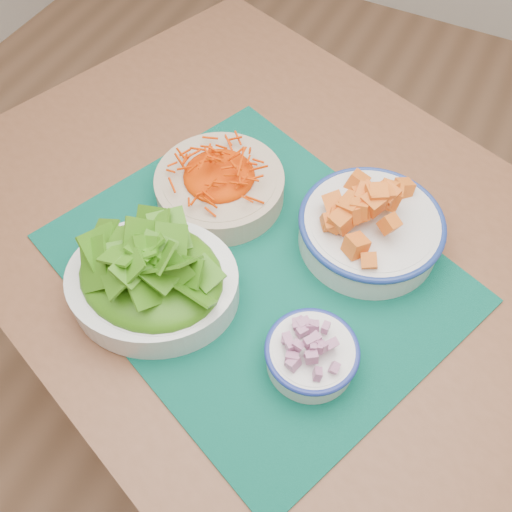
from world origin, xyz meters
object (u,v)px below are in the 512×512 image
(carrot_bowl, at_px, (219,181))
(lettuce_bowl, at_px, (151,274))
(table, at_px, (297,283))
(onion_bowl, at_px, (312,352))
(squash_bowl, at_px, (372,221))
(placemat, at_px, (256,267))

(carrot_bowl, bearing_deg, lettuce_bowl, -87.82)
(table, xyz_separation_m, onion_bowl, (0.09, -0.17, 0.13))
(table, height_order, lettuce_bowl, lettuce_bowl)
(table, distance_m, squash_bowl, 0.19)
(placemat, relative_size, squash_bowl, 2.28)
(placemat, relative_size, onion_bowl, 4.28)
(carrot_bowl, xyz_separation_m, onion_bowl, (0.27, -0.22, -0.01))
(placemat, height_order, squash_bowl, squash_bowl)
(table, height_order, placemat, placemat)
(placemat, bearing_deg, lettuce_bowl, -112.68)
(placemat, distance_m, onion_bowl, 0.19)
(table, relative_size, squash_bowl, 5.69)
(placemat, distance_m, carrot_bowl, 0.17)
(squash_bowl, relative_size, lettuce_bowl, 0.82)
(lettuce_bowl, bearing_deg, onion_bowl, -19.97)
(carrot_bowl, bearing_deg, table, -14.42)
(placemat, relative_size, lettuce_bowl, 1.88)
(carrot_bowl, bearing_deg, squash_bowl, 5.31)
(table, relative_size, lettuce_bowl, 4.69)
(placemat, bearing_deg, squash_bowl, 63.92)
(onion_bowl, bearing_deg, squash_bowl, 90.91)
(table, xyz_separation_m, lettuce_bowl, (-0.17, -0.18, 0.15))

